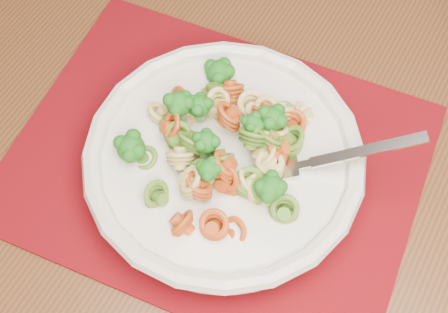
% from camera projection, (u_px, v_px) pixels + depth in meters
% --- Properties ---
extents(dining_table, '(1.37, 1.03, 0.73)m').
position_uv_depth(dining_table, '(253.00, 161.00, 0.79)').
color(dining_table, '#562D18').
rests_on(dining_table, ground).
extents(placemat, '(0.45, 0.36, 0.00)m').
position_uv_depth(placemat, '(216.00, 162.00, 0.66)').
color(placemat, '#630410').
rests_on(placemat, dining_table).
extents(pasta_bowl, '(0.28, 0.28, 0.05)m').
position_uv_depth(pasta_bowl, '(224.00, 161.00, 0.62)').
color(pasta_bowl, beige).
rests_on(pasta_bowl, placemat).
extents(pasta_broccoli_heap, '(0.24, 0.24, 0.06)m').
position_uv_depth(pasta_broccoli_heap, '(224.00, 154.00, 0.61)').
color(pasta_broccoli_heap, '#CDBA65').
rests_on(pasta_broccoli_heap, pasta_bowl).
extents(fork, '(0.18, 0.09, 0.08)m').
position_uv_depth(fork, '(286.00, 169.00, 0.60)').
color(fork, silver).
rests_on(fork, pasta_bowl).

